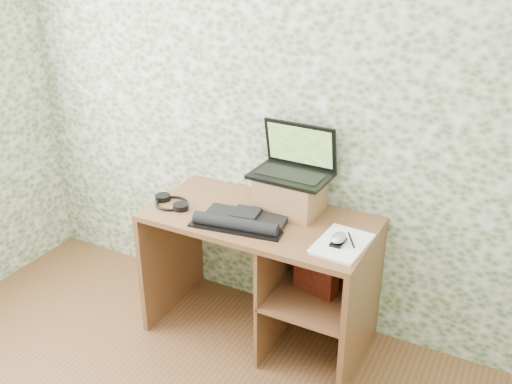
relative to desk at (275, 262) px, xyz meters
The scene contains 10 objects.
wall_back 0.87m from the desk, 105.57° to the left, with size 3.50×3.50×0.00m, color white.
desk is the anchor object (origin of this frame).
riser 0.38m from the desk, 76.10° to the left, with size 0.32×0.26×0.19m, color #A16F48.
laptop 0.55m from the desk, 79.78° to the left, with size 0.41×0.29×0.27m.
keyboard 0.35m from the desk, 129.28° to the right, with size 0.49×0.30×0.07m.
headphones 0.64m from the desk, 167.50° to the right, with size 0.24×0.22×0.03m.
notepad 0.50m from the desk, 14.91° to the right, with size 0.22×0.32×0.01m, color white.
mouse 0.50m from the desk, 17.25° to the right, with size 0.07×0.11×0.04m, color silver.
pen 0.52m from the desk, ahead, with size 0.01×0.01×0.14m, color black.
red_box 0.26m from the desk, ahead, with size 0.23×0.07×0.28m, color maroon.
Camera 1 is at (1.20, -0.90, 2.14)m, focal length 40.00 mm.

